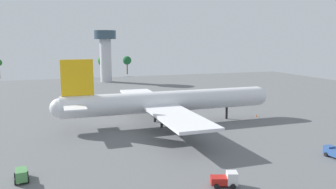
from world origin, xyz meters
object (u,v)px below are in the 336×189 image
(safety_cone_nose, at_px, (256,116))
(cargo_airplane, at_px, (167,102))
(pushback_tractor, at_px, (336,153))
(fuel_truck, at_px, (226,179))
(control_tower, at_px, (105,50))
(maintenance_van, at_px, (21,174))

(safety_cone_nose, bearing_deg, cargo_airplane, 178.71)
(safety_cone_nose, bearing_deg, pushback_tractor, -99.13)
(fuel_truck, bearing_deg, control_tower, 88.72)
(cargo_airplane, distance_m, safety_cone_nose, 29.73)
(fuel_truck, distance_m, maintenance_van, 34.25)
(fuel_truck, height_order, safety_cone_nose, fuel_truck)
(maintenance_van, distance_m, safety_cone_nose, 71.28)
(maintenance_van, bearing_deg, pushback_tractor, -8.07)
(fuel_truck, bearing_deg, cargo_airplane, 84.23)
(pushback_tractor, relative_size, safety_cone_nose, 6.41)
(pushback_tractor, height_order, safety_cone_nose, pushback_tractor)
(pushback_tractor, bearing_deg, maintenance_van, 171.93)
(safety_cone_nose, bearing_deg, control_tower, 106.05)
(maintenance_van, relative_size, control_tower, 0.17)
(cargo_airplane, xyz_separation_m, safety_cone_nose, (29.12, -0.66, -5.95))
(control_tower, bearing_deg, safety_cone_nose, -73.95)
(safety_cone_nose, bearing_deg, maintenance_van, -155.96)
(pushback_tractor, distance_m, maintenance_van, 59.67)
(fuel_truck, relative_size, maintenance_van, 0.96)
(cargo_airplane, height_order, maintenance_van, cargo_airplane)
(maintenance_van, xyz_separation_m, control_tower, (34.94, 133.87, 16.90))
(pushback_tractor, distance_m, safety_cone_nose, 37.90)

